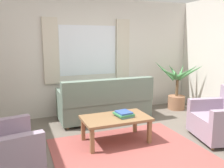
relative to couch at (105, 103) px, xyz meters
name	(u,v)px	position (x,y,z in m)	size (l,w,h in m)	color
ground_plane	(130,153)	(-0.16, -1.56, -0.37)	(6.24, 6.24, 0.00)	#6B6056
wall_back	(88,57)	(-0.16, 0.70, 0.93)	(5.32, 0.12, 2.60)	silver
window_with_curtains	(89,50)	(-0.16, 0.62, 1.08)	(1.98, 0.07, 1.40)	white
area_rug	(130,153)	(-0.16, -1.56, -0.36)	(2.26, 1.90, 0.01)	#9E4C47
couch	(105,103)	(0.00, 0.00, 0.00)	(1.90, 0.82, 0.92)	slate
armchair_right	(224,119)	(1.54, -1.68, -0.01)	(0.98, 1.00, 0.88)	#998499
coffee_table	(116,120)	(-0.22, -1.11, 0.01)	(1.10, 0.64, 0.44)	olive
book_stack_on_table	(124,114)	(-0.08, -1.13, 0.11)	(0.30, 0.32, 0.08)	#5B8E93
potted_plant	(177,89)	(1.92, 0.12, 0.14)	(1.10, 1.11, 1.19)	#9E6B4C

